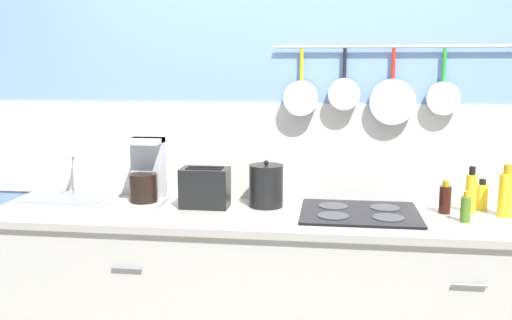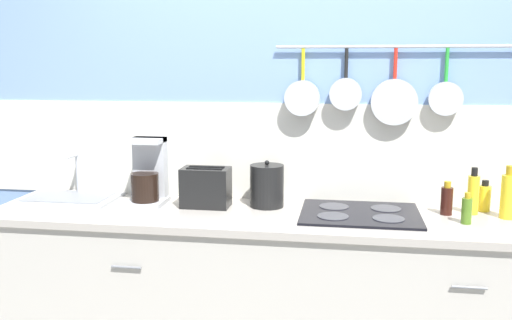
{
  "view_description": "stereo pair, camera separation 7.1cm",
  "coord_description": "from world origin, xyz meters",
  "px_view_note": "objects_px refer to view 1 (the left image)",
  "views": [
    {
      "loc": [
        0.16,
        -2.63,
        1.65
      ],
      "look_at": [
        -0.19,
        0.0,
        1.2
      ],
      "focal_mm": 40.0,
      "sensor_mm": 36.0,
      "label": 1
    },
    {
      "loc": [
        0.23,
        -2.62,
        1.65
      ],
      "look_at": [
        -0.19,
        0.0,
        1.2
      ],
      "focal_mm": 40.0,
      "sensor_mm": 36.0,
      "label": 2
    }
  ],
  "objects_px": {
    "coffee_maker": "(146,177)",
    "toaster": "(205,188)",
    "bottle_hot_sauce": "(445,199)",
    "bottle_sesame_oil": "(466,209)",
    "bottle_olive_oil": "(471,192)",
    "bottle_cooking_wine": "(506,194)",
    "bottle_vinegar": "(482,196)",
    "kettle": "(266,186)"
  },
  "relations": [
    {
      "from": "kettle",
      "to": "bottle_sesame_oil",
      "type": "xyz_separation_m",
      "value": [
        0.93,
        -0.17,
        -0.04
      ]
    },
    {
      "from": "coffee_maker",
      "to": "toaster",
      "type": "distance_m",
      "value": 0.31
    },
    {
      "from": "bottle_cooking_wine",
      "to": "coffee_maker",
      "type": "bearing_deg",
      "value": 179.58
    },
    {
      "from": "bottle_cooking_wine",
      "to": "bottle_olive_oil",
      "type": "bearing_deg",
      "value": 160.07
    },
    {
      "from": "coffee_maker",
      "to": "toaster",
      "type": "bearing_deg",
      "value": -4.21
    },
    {
      "from": "kettle",
      "to": "coffee_maker",
      "type": "bearing_deg",
      "value": -177.26
    },
    {
      "from": "bottle_olive_oil",
      "to": "bottle_vinegar",
      "type": "relative_size",
      "value": 1.48
    },
    {
      "from": "kettle",
      "to": "bottle_olive_oil",
      "type": "xyz_separation_m",
      "value": [
        0.99,
        0.01,
        -0.01
      ]
    },
    {
      "from": "bottle_sesame_oil",
      "to": "bottle_cooking_wine",
      "type": "bearing_deg",
      "value": 31.03
    },
    {
      "from": "bottle_hot_sauce",
      "to": "bottle_olive_oil",
      "type": "xyz_separation_m",
      "value": [
        0.12,
        0.03,
        0.03
      ]
    },
    {
      "from": "bottle_olive_oil",
      "to": "bottle_vinegar",
      "type": "bearing_deg",
      "value": 45.13
    },
    {
      "from": "bottle_olive_oil",
      "to": "bottle_cooking_wine",
      "type": "distance_m",
      "value": 0.15
    },
    {
      "from": "bottle_sesame_oil",
      "to": "bottle_vinegar",
      "type": "bearing_deg",
      "value": 62.16
    },
    {
      "from": "coffee_maker",
      "to": "bottle_cooking_wine",
      "type": "distance_m",
      "value": 1.74
    },
    {
      "from": "toaster",
      "to": "bottle_vinegar",
      "type": "height_order",
      "value": "toaster"
    },
    {
      "from": "kettle",
      "to": "bottle_hot_sauce",
      "type": "xyz_separation_m",
      "value": [
        0.86,
        -0.02,
        -0.04
      ]
    },
    {
      "from": "coffee_maker",
      "to": "toaster",
      "type": "relative_size",
      "value": 1.33
    },
    {
      "from": "toaster",
      "to": "bottle_hot_sauce",
      "type": "relative_size",
      "value": 1.58
    },
    {
      "from": "coffee_maker",
      "to": "bottle_hot_sauce",
      "type": "distance_m",
      "value": 1.48
    },
    {
      "from": "kettle",
      "to": "bottle_olive_oil",
      "type": "height_order",
      "value": "kettle"
    },
    {
      "from": "toaster",
      "to": "coffee_maker",
      "type": "bearing_deg",
      "value": 175.79
    },
    {
      "from": "toaster",
      "to": "bottle_sesame_oil",
      "type": "height_order",
      "value": "toaster"
    },
    {
      "from": "kettle",
      "to": "bottle_olive_oil",
      "type": "relative_size",
      "value": 1.04
    },
    {
      "from": "bottle_sesame_oil",
      "to": "bottle_vinegar",
      "type": "relative_size",
      "value": 0.94
    },
    {
      "from": "coffee_maker",
      "to": "bottle_hot_sauce",
      "type": "relative_size",
      "value": 2.1
    },
    {
      "from": "coffee_maker",
      "to": "bottle_sesame_oil",
      "type": "height_order",
      "value": "coffee_maker"
    },
    {
      "from": "bottle_cooking_wine",
      "to": "bottle_sesame_oil",
      "type": "bearing_deg",
      "value": -148.97
    },
    {
      "from": "kettle",
      "to": "bottle_hot_sauce",
      "type": "distance_m",
      "value": 0.87
    },
    {
      "from": "coffee_maker",
      "to": "bottle_cooking_wine",
      "type": "bearing_deg",
      "value": -0.42
    },
    {
      "from": "bottle_hot_sauce",
      "to": "bottle_cooking_wine",
      "type": "xyz_separation_m",
      "value": [
        0.27,
        -0.02,
        0.04
      ]
    },
    {
      "from": "bottle_cooking_wine",
      "to": "bottle_vinegar",
      "type": "bearing_deg",
      "value": 122.42
    },
    {
      "from": "coffee_maker",
      "to": "bottle_cooking_wine",
      "type": "height_order",
      "value": "coffee_maker"
    },
    {
      "from": "bottle_sesame_oil",
      "to": "bottle_vinegar",
      "type": "xyz_separation_m",
      "value": [
        0.13,
        0.25,
        0.0
      ]
    },
    {
      "from": "toaster",
      "to": "bottle_sesame_oil",
      "type": "relative_size",
      "value": 1.78
    },
    {
      "from": "bottle_hot_sauce",
      "to": "bottle_vinegar",
      "type": "height_order",
      "value": "bottle_hot_sauce"
    },
    {
      "from": "bottle_sesame_oil",
      "to": "bottle_olive_oil",
      "type": "relative_size",
      "value": 0.63
    },
    {
      "from": "kettle",
      "to": "bottle_vinegar",
      "type": "height_order",
      "value": "kettle"
    },
    {
      "from": "bottle_hot_sauce",
      "to": "bottle_olive_oil",
      "type": "height_order",
      "value": "bottle_olive_oil"
    },
    {
      "from": "coffee_maker",
      "to": "toaster",
      "type": "xyz_separation_m",
      "value": [
        0.31,
        -0.02,
        -0.04
      ]
    },
    {
      "from": "bottle_sesame_oil",
      "to": "bottle_olive_oil",
      "type": "bearing_deg",
      "value": 70.86
    },
    {
      "from": "coffee_maker",
      "to": "kettle",
      "type": "relative_size",
      "value": 1.43
    },
    {
      "from": "bottle_hot_sauce",
      "to": "bottle_sesame_oil",
      "type": "xyz_separation_m",
      "value": [
        0.06,
        -0.15,
        -0.01
      ]
    }
  ]
}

